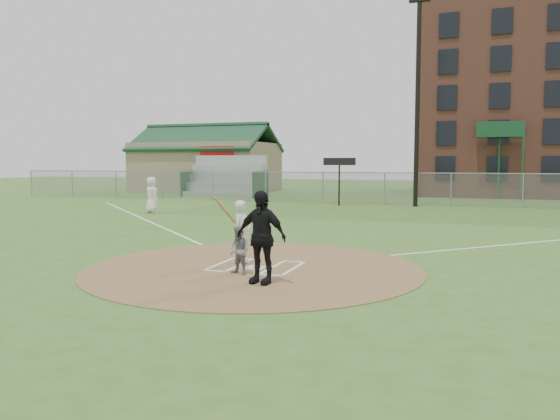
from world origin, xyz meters
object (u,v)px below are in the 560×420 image
(home_plate, at_px, (256,268))
(batter_at_plate, at_px, (242,232))
(umpire, at_px, (261,237))
(catcher, at_px, (239,250))
(ondeck_player, at_px, (152,195))

(home_plate, distance_m, batter_at_plate, 1.04)
(batter_at_plate, bearing_deg, umpire, -56.53)
(catcher, height_order, batter_at_plate, batter_at_plate)
(umpire, bearing_deg, catcher, 147.61)
(catcher, distance_m, ondeck_player, 16.84)
(catcher, bearing_deg, batter_at_plate, 131.02)
(home_plate, height_order, ondeck_player, ondeck_player)
(home_plate, relative_size, catcher, 0.38)
(umpire, bearing_deg, ondeck_player, 138.15)
(home_plate, xyz_separation_m, umpire, (0.73, -1.50, 1.00))
(catcher, relative_size, umpire, 0.56)
(catcher, xyz_separation_m, umpire, (0.82, -0.70, 0.45))
(home_plate, relative_size, ondeck_player, 0.23)
(umpire, height_order, ondeck_player, umpire)
(home_plate, xyz_separation_m, catcher, (-0.09, -0.80, 0.55))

